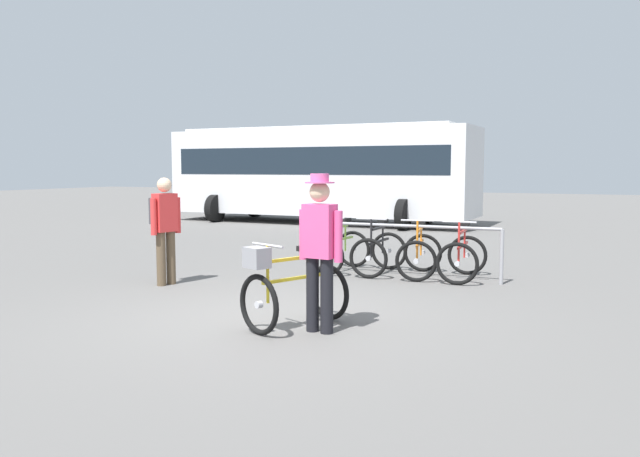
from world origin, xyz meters
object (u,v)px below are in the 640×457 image
racked_bike_lime (340,250)px  person_with_featured_bike (320,246)px  bus_distant (320,169)px  featured_bicycle (289,289)px  racked_bike_orange (420,255)px  pedestrian_with_backpack (164,224)px  racked_bike_red (462,257)px  racked_bike_black (379,252)px

racked_bike_lime → person_with_featured_bike: person_with_featured_bike is taller
person_with_featured_bike → bus_distant: 13.82m
racked_bike_lime → featured_bicycle: bearing=-75.2°
racked_bike_orange → pedestrian_with_backpack: (-3.34, -2.33, 0.57)m
racked_bike_orange → bus_distant: bus_distant is taller
racked_bike_red → person_with_featured_bike: size_ratio=0.65×
racked_bike_black → person_with_featured_bike: bearing=-79.8°
bus_distant → featured_bicycle: bearing=-66.5°
racked_bike_red → bus_distant: (-6.51, 8.62, 1.37)m
racked_bike_black → racked_bike_orange: same height
racked_bike_black → person_with_featured_bike: (0.69, -3.87, 0.58)m
featured_bicycle → pedestrian_with_backpack: (-2.95, 1.55, 0.49)m
pedestrian_with_backpack → featured_bicycle: bearing=-27.7°
person_with_featured_bike → pedestrian_with_backpack: size_ratio=1.05×
racked_bike_red → featured_bicycle: same height
featured_bicycle → pedestrian_with_backpack: 3.37m
featured_bicycle → bus_distant: bearing=113.5°
bus_distant → racked_bike_lime: bearing=-63.0°
racked_bike_black → racked_bike_red: 1.40m
racked_bike_black → pedestrian_with_backpack: bearing=-138.7°
racked_bike_lime → person_with_featured_bike: (1.39, -3.85, 0.58)m
racked_bike_lime → racked_bike_orange: bearing=1.3°
pedestrian_with_backpack → bus_distant: bus_distant is taller
racked_bike_black → person_with_featured_bike: person_with_featured_bike is taller
racked_bike_lime → racked_bike_orange: same height
racked_bike_lime → racked_bike_red: same height
pedestrian_with_backpack → racked_bike_lime: bearing=49.9°
racked_bike_lime → featured_bicycle: (1.02, -3.85, 0.08)m
racked_bike_lime → racked_bike_black: bearing=1.3°
racked_bike_red → person_with_featured_bike: person_with_featured_bike is taller
racked_bike_orange → pedestrian_with_backpack: bearing=-145.1°
person_with_featured_bike → bus_distant: (-5.81, 12.52, 0.79)m
person_with_featured_bike → featured_bicycle: bearing=178.8°
racked_bike_black → bus_distant: (-5.11, 8.65, 1.37)m
featured_bicycle → pedestrian_with_backpack: pedestrian_with_backpack is taller
featured_bicycle → pedestrian_with_backpack: bearing=152.3°
racked_bike_lime → racked_bike_red: (2.10, 0.05, 0.00)m
bus_distant → pedestrian_with_backpack: bearing=-77.3°
racked_bike_red → pedestrian_with_backpack: (-4.04, -2.34, 0.57)m
person_with_featured_bike → pedestrian_with_backpack: person_with_featured_bike is taller
racked_bike_lime → pedestrian_with_backpack: size_ratio=0.71×
racked_bike_red → bus_distant: bearing=127.1°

